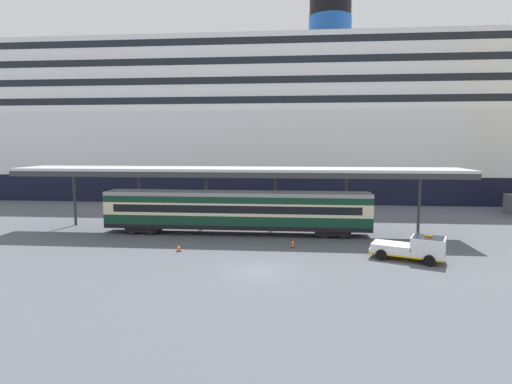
{
  "coord_description": "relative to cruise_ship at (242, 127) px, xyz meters",
  "views": [
    {
      "loc": [
        2.28,
        -27.12,
        8.59
      ],
      "look_at": [
        -0.94,
        7.99,
        4.5
      ],
      "focal_mm": 28.86,
      "sensor_mm": 36.0,
      "label": 1
    }
  ],
  "objects": [
    {
      "name": "quay_bollard",
      "position": [
        18.4,
        -39.86,
        -11.08
      ],
      "size": [
        0.48,
        0.48,
        0.96
      ],
      "color": "black",
      "rests_on": "ground"
    },
    {
      "name": "ground_plane",
      "position": [
        6.58,
        -43.3,
        -11.6
      ],
      "size": [
        400.0,
        400.0,
        0.0
      ],
      "primitive_type": "plane",
      "color": "#52565E"
    },
    {
      "name": "cruise_ship",
      "position": [
        0.0,
        0.0,
        0.0
      ],
      "size": [
        170.41,
        22.71,
        35.23
      ],
      "color": "black",
      "rests_on": "ground"
    },
    {
      "name": "service_truck",
      "position": [
        17.85,
        -39.7,
        -10.61
      ],
      "size": [
        5.58,
        3.89,
        2.02
      ],
      "color": "white",
      "rests_on": "ground"
    },
    {
      "name": "platform_canopy",
      "position": [
        3.46,
        -31.46,
        -5.54
      ],
      "size": [
        42.59,
        5.37,
        6.35
      ],
      "color": "silver",
      "rests_on": "ground"
    },
    {
      "name": "train_carriage",
      "position": [
        3.46,
        -31.89,
        -9.28
      ],
      "size": [
        25.23,
        2.81,
        4.11
      ],
      "color": "black",
      "rests_on": "ground"
    },
    {
      "name": "traffic_cone_mid",
      "position": [
        -0.3,
        -38.73,
        -11.3
      ],
      "size": [
        0.36,
        0.36,
        0.61
      ],
      "color": "black",
      "rests_on": "ground"
    },
    {
      "name": "traffic_cone_near",
      "position": [
        8.86,
        -36.56,
        -11.23
      ],
      "size": [
        0.36,
        0.36,
        0.75
      ],
      "color": "black",
      "rests_on": "ground"
    }
  ]
}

